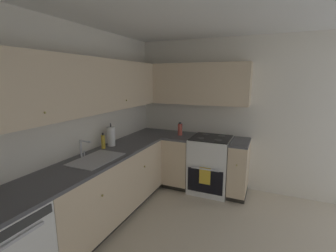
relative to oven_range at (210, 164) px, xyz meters
The scene contains 14 objects.
wall_back 2.37m from the oven_range, 142.53° to the left, with size 4.22×0.05×2.46m, color silver.
wall_right 0.91m from the oven_range, 50.15° to the right, with size 0.05×3.51×2.46m, color silver.
lower_cabinets_back 1.70m from the oven_range, 142.39° to the left, with size 2.06×0.62×0.86m.
countertop_back 1.76m from the oven_range, 142.51° to the left, with size 3.27×0.60×0.04m, color #4C4C51.
lower_cabinets_right 0.15m from the oven_range, 96.14° to the left, with size 0.62×1.33×0.86m.
countertop_right 0.44m from the oven_range, 97.26° to the left, with size 0.60×1.33×0.03m.
oven_range is the anchor object (origin of this frame).
upper_cabinets_back 2.31m from the oven_range, 142.10° to the left, with size 2.95×0.34×0.65m.
upper_cabinets_right 1.35m from the oven_range, 73.08° to the left, with size 0.32×1.88×0.65m.
sink 1.88m from the oven_range, 146.77° to the left, with size 0.62×0.40×0.10m.
faucet 2.04m from the oven_range, 141.60° to the left, with size 0.07×0.16×0.21m.
soap_bottle 1.76m from the oven_range, 133.31° to the left, with size 0.05×0.05×0.22m.
paper_towel_roll 1.66m from the oven_range, 129.72° to the left, with size 0.11×0.11×0.33m.
oil_bottle 0.75m from the oven_range, 91.99° to the left, with size 0.07×0.07×0.22m.
Camera 1 is at (-1.84, -0.45, 1.83)m, focal length 25.09 mm.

